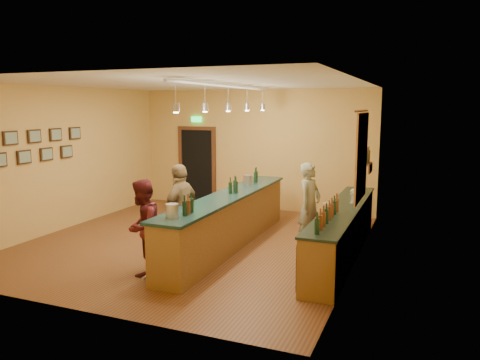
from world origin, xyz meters
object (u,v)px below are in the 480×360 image
at_px(tasting_bar, 228,216).
at_px(customer_a, 142,227).
at_px(back_counter, 343,231).
at_px(bar_stool, 330,210).
at_px(bartender, 310,205).
at_px(customer_b, 181,211).

xyz_separation_m(tasting_bar, customer_a, (-0.70, -1.95, 0.19)).
distance_m(back_counter, bar_stool, 1.59).
relative_size(tasting_bar, customer_a, 3.21).
xyz_separation_m(bartender, bar_stool, (0.20, 1.08, -0.30)).
xyz_separation_m(tasting_bar, customer_b, (-0.55, -0.92, 0.26)).
bearing_deg(back_counter, customer_a, -143.85).
bearing_deg(bartender, customer_b, 142.40).
xyz_separation_m(back_counter, tasting_bar, (-2.21, -0.18, 0.12)).
distance_m(tasting_bar, bartender, 1.62).
bearing_deg(back_counter, customer_b, -158.29).
bearing_deg(customer_a, customer_b, 163.13).
bearing_deg(bartender, bar_stool, 4.95).
bearing_deg(customer_b, back_counter, 117.48).
distance_m(bartender, customer_a, 3.36).
bearing_deg(bartender, back_counter, -104.50).
bearing_deg(back_counter, tasting_bar, -175.32).
xyz_separation_m(tasting_bar, bar_stool, (1.69, 1.68, -0.07)).
height_order(customer_b, bar_stool, customer_b).
height_order(tasting_bar, bartender, bartender).
relative_size(back_counter, bartender, 2.72).
distance_m(tasting_bar, customer_b, 1.10).
bearing_deg(tasting_bar, customer_a, -109.82).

